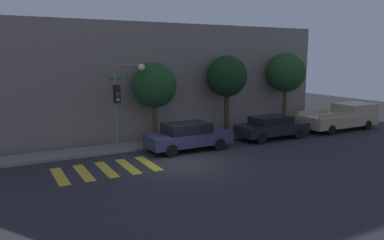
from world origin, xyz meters
TOP-DOWN VIEW (x-y plane):
  - ground_plane at (0.00, 0.00)m, footprint 60.00×60.00m
  - sidewalk at (0.00, 4.05)m, footprint 26.00×1.71m
  - building_row at (0.00, 8.31)m, footprint 26.00×6.00m
  - crosswalk at (-3.34, 0.80)m, footprint 4.39×2.60m
  - traffic_light_pole at (-1.65, 3.36)m, footprint 1.95×0.56m
  - sedan_near_corner at (1.42, 2.10)m, footprint 4.50×1.86m
  - sedan_middle at (7.10, 2.10)m, footprint 4.48×1.75m
  - pickup_truck at (13.23, 2.10)m, footprint 5.60×2.12m
  - tree_near_corner at (0.48, 4.28)m, footprint 2.50×2.50m
  - tree_midblock at (5.30, 4.28)m, footprint 2.51×2.51m
  - tree_far_end at (10.05, 4.28)m, footprint 2.63×2.63m

SIDE VIEW (x-z plane):
  - ground_plane at x=0.00m, z-range 0.00..0.00m
  - crosswalk at x=-3.34m, z-range 0.00..0.00m
  - sidewalk at x=0.00m, z-range 0.00..0.14m
  - sedan_middle at x=7.10m, z-range 0.05..1.43m
  - sedan_near_corner at x=1.42m, z-range 0.04..1.49m
  - pickup_truck at x=13.23m, z-range 0.01..1.72m
  - traffic_light_pole at x=-1.65m, z-range 0.88..5.48m
  - tree_near_corner at x=0.48m, z-range 1.01..5.58m
  - building_row at x=0.00m, z-range 0.00..6.83m
  - tree_midblock at x=5.30m, z-range 1.19..6.14m
  - tree_far_end at x=10.05m, z-range 1.22..6.36m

